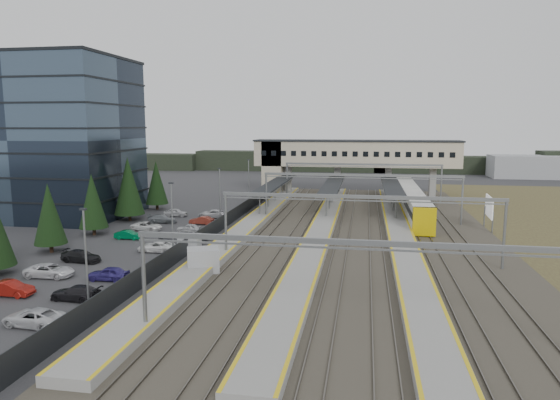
% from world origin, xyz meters
% --- Properties ---
extents(ground, '(220.00, 220.00, 0.00)m').
position_xyz_m(ground, '(0.00, 0.00, 0.00)').
color(ground, '#2B2B2D').
rests_on(ground, ground).
extents(office_building, '(24.30, 18.30, 24.30)m').
position_xyz_m(office_building, '(-36.00, 12.00, 12.19)').
color(office_building, '#334354').
rests_on(office_building, ground).
extents(conifer_row, '(4.42, 49.82, 9.50)m').
position_xyz_m(conifer_row, '(-22.00, -3.86, 4.84)').
color(conifer_row, black).
rests_on(conifer_row, ground).
extents(car_park, '(10.62, 44.68, 1.29)m').
position_xyz_m(car_park, '(-13.43, -7.12, 0.61)').
color(car_park, silver).
rests_on(car_park, ground).
extents(lampposts, '(0.50, 53.25, 8.07)m').
position_xyz_m(lampposts, '(-8.00, 1.25, 4.34)').
color(lampposts, slate).
rests_on(lampposts, ground).
extents(fence, '(0.08, 90.00, 2.00)m').
position_xyz_m(fence, '(-6.50, 5.00, 1.00)').
color(fence, '#26282B').
rests_on(fence, ground).
extents(relay_cabin_near, '(3.55, 3.09, 2.48)m').
position_xyz_m(relay_cabin_near, '(-2.60, -13.88, 1.24)').
color(relay_cabin_near, '#929498').
rests_on(relay_cabin_near, ground).
extents(relay_cabin_far, '(2.36, 2.00, 2.07)m').
position_xyz_m(relay_cabin_far, '(-6.62, -6.56, 1.04)').
color(relay_cabin_far, '#929498').
rests_on(relay_cabin_far, ground).
extents(rail_corridor, '(34.00, 90.00, 0.92)m').
position_xyz_m(rail_corridor, '(9.34, 5.00, 0.29)').
color(rail_corridor, '#342E29').
rests_on(rail_corridor, ground).
extents(canopies, '(23.10, 30.00, 3.28)m').
position_xyz_m(canopies, '(7.00, 27.00, 3.92)').
color(canopies, black).
rests_on(canopies, ground).
extents(footbridge, '(40.40, 6.40, 11.20)m').
position_xyz_m(footbridge, '(7.70, 42.00, 7.93)').
color(footbridge, '#C0B895').
rests_on(footbridge, ground).
extents(gantries, '(28.40, 62.28, 7.17)m').
position_xyz_m(gantries, '(12.00, 3.00, 6.00)').
color(gantries, slate).
rests_on(gantries, ground).
extents(train, '(2.87, 39.83, 3.61)m').
position_xyz_m(train, '(20.00, 24.84, 2.05)').
color(train, silver).
rests_on(train, ground).
extents(billboard, '(0.54, 5.59, 4.68)m').
position_xyz_m(billboard, '(29.09, 11.66, 3.12)').
color(billboard, slate).
rests_on(billboard, ground).
extents(treeline_far, '(170.00, 19.00, 7.00)m').
position_xyz_m(treeline_far, '(23.81, 92.28, 2.95)').
color(treeline_far, black).
rests_on(treeline_far, ground).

